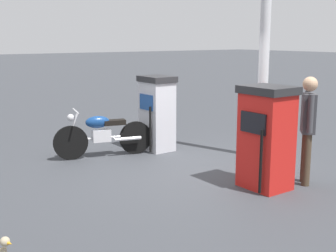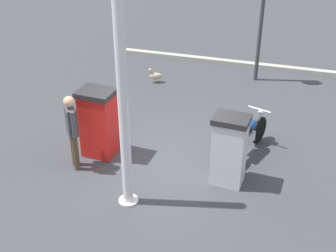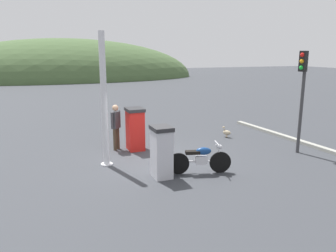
{
  "view_description": "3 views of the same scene",
  "coord_description": "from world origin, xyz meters",
  "px_view_note": "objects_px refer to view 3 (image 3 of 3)",
  "views": [
    {
      "loc": [
        4.95,
        6.25,
        2.36
      ],
      "look_at": [
        0.68,
        0.26,
        0.91
      ],
      "focal_mm": 48.34,
      "sensor_mm": 36.0,
      "label": 1
    },
    {
      "loc": [
        -8.02,
        -3.16,
        5.77
      ],
      "look_at": [
        0.41,
        0.11,
        0.65
      ],
      "focal_mm": 47.92,
      "sensor_mm": 36.0,
      "label": 2
    },
    {
      "loc": [
        -3.42,
        -10.36,
        3.71
      ],
      "look_at": [
        0.55,
        0.24,
        1.14
      ],
      "focal_mm": 35.09,
      "sensor_mm": 36.0,
      "label": 3
    }
  ],
  "objects_px": {
    "fuel_pump_far": "(135,129)",
    "roadside_traffic_light": "(302,85)",
    "wandering_duck": "(227,132)",
    "canopy_support_pole": "(104,103)",
    "fuel_pump_near": "(162,152)",
    "motorcycle_near_pump": "(201,158)",
    "attendant_person": "(116,124)"
  },
  "relations": [
    {
      "from": "motorcycle_near_pump",
      "to": "fuel_pump_near",
      "type": "bearing_deg",
      "value": 173.26
    },
    {
      "from": "fuel_pump_far",
      "to": "motorcycle_near_pump",
      "type": "height_order",
      "value": "fuel_pump_far"
    },
    {
      "from": "motorcycle_near_pump",
      "to": "attendant_person",
      "type": "bearing_deg",
      "value": 119.14
    },
    {
      "from": "fuel_pump_far",
      "to": "canopy_support_pole",
      "type": "distance_m",
      "value": 2.31
    },
    {
      "from": "fuel_pump_near",
      "to": "wandering_duck",
      "type": "xyz_separation_m",
      "value": [
        4.25,
        3.43,
        -0.57
      ]
    },
    {
      "from": "fuel_pump_near",
      "to": "wandering_duck",
      "type": "relative_size",
      "value": 3.3
    },
    {
      "from": "motorcycle_near_pump",
      "to": "roadside_traffic_light",
      "type": "bearing_deg",
      "value": 8.66
    },
    {
      "from": "fuel_pump_far",
      "to": "wandering_duck",
      "type": "height_order",
      "value": "fuel_pump_far"
    },
    {
      "from": "fuel_pump_near",
      "to": "roadside_traffic_light",
      "type": "relative_size",
      "value": 0.42
    },
    {
      "from": "fuel_pump_far",
      "to": "roadside_traffic_light",
      "type": "distance_m",
      "value": 6.33
    },
    {
      "from": "motorcycle_near_pump",
      "to": "roadside_traffic_light",
      "type": "xyz_separation_m",
      "value": [
        4.32,
        0.66,
        2.06
      ]
    },
    {
      "from": "roadside_traffic_light",
      "to": "wandering_duck",
      "type": "bearing_deg",
      "value": 113.82
    },
    {
      "from": "attendant_person",
      "to": "roadside_traffic_light",
      "type": "bearing_deg",
      "value": -24.02
    },
    {
      "from": "fuel_pump_near",
      "to": "attendant_person",
      "type": "height_order",
      "value": "attendant_person"
    },
    {
      "from": "canopy_support_pole",
      "to": "motorcycle_near_pump",
      "type": "bearing_deg",
      "value": -35.11
    },
    {
      "from": "fuel_pump_far",
      "to": "motorcycle_near_pump",
      "type": "relative_size",
      "value": 0.84
    },
    {
      "from": "fuel_pump_near",
      "to": "roadside_traffic_light",
      "type": "xyz_separation_m",
      "value": [
        5.54,
        0.51,
        1.75
      ]
    },
    {
      "from": "fuel_pump_far",
      "to": "wandering_duck",
      "type": "distance_m",
      "value": 4.31
    },
    {
      "from": "motorcycle_near_pump",
      "to": "roadside_traffic_light",
      "type": "relative_size",
      "value": 0.52
    },
    {
      "from": "attendant_person",
      "to": "canopy_support_pole",
      "type": "distance_m",
      "value": 2.06
    },
    {
      "from": "fuel_pump_near",
      "to": "wandering_duck",
      "type": "distance_m",
      "value": 5.49
    },
    {
      "from": "fuel_pump_far",
      "to": "attendant_person",
      "type": "xyz_separation_m",
      "value": [
        -0.69,
        0.24,
        0.19
      ]
    },
    {
      "from": "fuel_pump_near",
      "to": "canopy_support_pole",
      "type": "bearing_deg",
      "value": 129.21
    },
    {
      "from": "fuel_pump_far",
      "to": "roadside_traffic_light",
      "type": "relative_size",
      "value": 0.44
    },
    {
      "from": "fuel_pump_near",
      "to": "fuel_pump_far",
      "type": "relative_size",
      "value": 0.97
    },
    {
      "from": "wandering_duck",
      "to": "canopy_support_pole",
      "type": "height_order",
      "value": "canopy_support_pole"
    },
    {
      "from": "fuel_pump_far",
      "to": "canopy_support_pole",
      "type": "xyz_separation_m",
      "value": [
        -1.37,
        -1.37,
        1.27
      ]
    },
    {
      "from": "fuel_pump_far",
      "to": "motorcycle_near_pump",
      "type": "distance_m",
      "value": 3.43
    },
    {
      "from": "fuel_pump_near",
      "to": "roadside_traffic_light",
      "type": "bearing_deg",
      "value": 5.29
    },
    {
      "from": "motorcycle_near_pump",
      "to": "wandering_duck",
      "type": "relative_size",
      "value": 4.08
    },
    {
      "from": "roadside_traffic_light",
      "to": "attendant_person",
      "type": "bearing_deg",
      "value": 155.98
    },
    {
      "from": "motorcycle_near_pump",
      "to": "canopy_support_pole",
      "type": "xyz_separation_m",
      "value": [
        -2.59,
        1.82,
        1.6
      ]
    }
  ]
}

